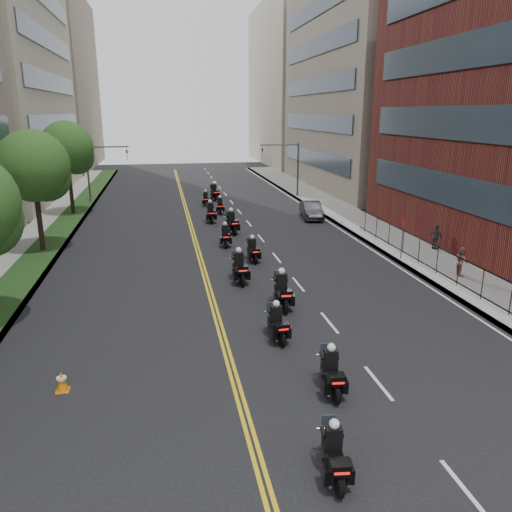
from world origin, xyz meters
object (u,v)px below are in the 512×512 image
at_px(motorcycle_9, 220,206).
at_px(motorcycle_0, 334,455).
at_px(pedestrian_c, 436,237).
at_px(motorcycle_1, 331,373).
at_px(traffic_cone, 62,381).
at_px(parked_sedan, 311,210).
at_px(motorcycle_7, 232,223).
at_px(motorcycle_3, 282,292).
at_px(motorcycle_8, 211,213).
at_px(motorcycle_2, 277,324).
at_px(motorcycle_5, 253,251).
at_px(pedestrian_b, 462,261).
at_px(motorcycle_11, 214,193).
at_px(motorcycle_6, 225,236).
at_px(motorcycle_10, 206,200).
at_px(motorcycle_4, 239,268).

bearing_deg(motorcycle_9, motorcycle_0, -88.37).
bearing_deg(pedestrian_c, motorcycle_9, 19.77).
bearing_deg(motorcycle_1, traffic_cone, 174.84).
height_order(motorcycle_9, parked_sedan, motorcycle_9).
xyz_separation_m(motorcycle_7, traffic_cone, (-8.37, -20.50, -0.40)).
bearing_deg(motorcycle_3, motorcycle_7, 93.65).
bearing_deg(traffic_cone, motorcycle_7, 67.78).
bearing_deg(motorcycle_9, pedestrian_c, -47.49).
height_order(motorcycle_7, parked_sedan, motorcycle_7).
xyz_separation_m(pedestrian_c, traffic_cone, (-20.50, -13.10, -0.62)).
height_order(motorcycle_8, traffic_cone, motorcycle_8).
distance_m(motorcycle_2, motorcycle_5, 10.79).
relative_size(motorcycle_5, motorcycle_8, 0.88).
bearing_deg(pedestrian_b, motorcycle_7, 51.38).
relative_size(motorcycle_1, motorcycle_8, 0.89).
relative_size(motorcycle_0, pedestrian_c, 1.27).
relative_size(motorcycle_0, pedestrian_b, 1.32).
height_order(motorcycle_11, pedestrian_b, motorcycle_11).
relative_size(motorcycle_3, motorcycle_5, 1.16).
bearing_deg(motorcycle_8, traffic_cone, -106.98).
height_order(parked_sedan, pedestrian_b, pedestrian_b).
bearing_deg(motorcycle_9, motorcycle_6, -91.30).
bearing_deg(motorcycle_1, motorcycle_10, 97.32).
relative_size(motorcycle_7, parked_sedan, 0.60).
bearing_deg(pedestrian_b, motorcycle_8, 46.12).
height_order(motorcycle_5, motorcycle_11, motorcycle_11).
height_order(motorcycle_7, motorcycle_11, motorcycle_7).
bearing_deg(motorcycle_11, motorcycle_7, -97.54).
xyz_separation_m(motorcycle_1, motorcycle_3, (0.14, 7.29, 0.09)).
xyz_separation_m(motorcycle_8, pedestrian_c, (13.26, -11.60, 0.24)).
height_order(motorcycle_8, motorcycle_11, motorcycle_11).
bearing_deg(motorcycle_4, pedestrian_c, 12.81).
bearing_deg(motorcycle_7, motorcycle_10, 88.20).
height_order(motorcycle_6, motorcycle_10, motorcycle_6).
distance_m(motorcycle_3, motorcycle_5, 7.51).
height_order(motorcycle_6, pedestrian_c, pedestrian_c).
relative_size(motorcycle_5, pedestrian_c, 1.33).
height_order(motorcycle_5, pedestrian_c, pedestrian_c).
height_order(motorcycle_3, motorcycle_7, motorcycle_7).
height_order(motorcycle_6, pedestrian_b, pedestrian_b).
distance_m(motorcycle_1, parked_sedan, 27.18).
relative_size(motorcycle_0, motorcycle_3, 0.82).
xyz_separation_m(motorcycle_3, pedestrian_b, (10.49, 2.35, 0.19)).
bearing_deg(motorcycle_1, motorcycle_0, -102.34).
height_order(motorcycle_2, motorcycle_10, motorcycle_2).
height_order(motorcycle_2, motorcycle_6, motorcycle_6).
xyz_separation_m(motorcycle_3, motorcycle_6, (-1.15, 11.35, -0.09)).
relative_size(motorcycle_7, motorcycle_10, 1.22).
relative_size(motorcycle_3, motorcycle_9, 1.16).
bearing_deg(motorcycle_11, parked_sedan, -62.42).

